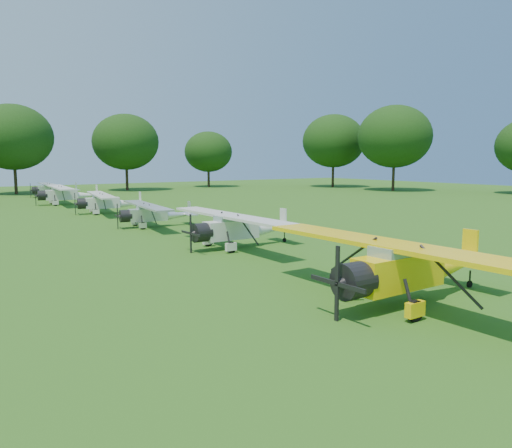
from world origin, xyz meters
The scene contains 8 objects.
ground centered at (0.00, 0.00, 0.00)m, with size 160.00×160.00×0.00m, color #204E13.
tree_belt centered at (3.57, 0.16, 8.03)m, with size 137.36×130.27×14.52m.
aircraft_2 centered at (0.07, -11.56, 1.39)m, with size 7.56×12.01×2.37m.
aircraft_3 centered at (1.10, 1.23, 1.23)m, with size 6.71×10.65×2.11m.
aircraft_4 centered at (0.53, 12.22, 1.07)m, with size 5.88×9.35×1.84m.
aircraft_5 centered at (0.65, 23.44, 1.16)m, with size 6.36×10.08×1.98m.
aircraft_6 centered at (-0.25, 35.21, 1.27)m, with size 6.95×11.08×2.18m.
aircraft_7 centered at (1.08, 47.82, 1.13)m, with size 6.16×9.80×1.93m.
Camera 1 is at (-13.88, -22.62, 5.00)m, focal length 35.00 mm.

